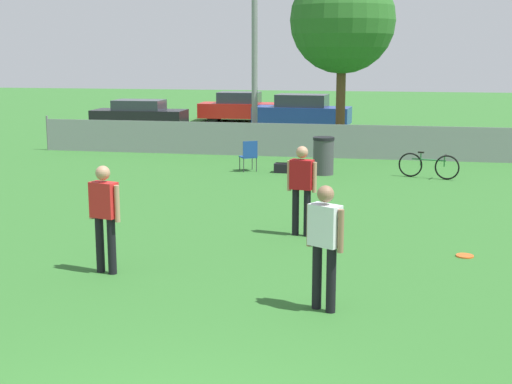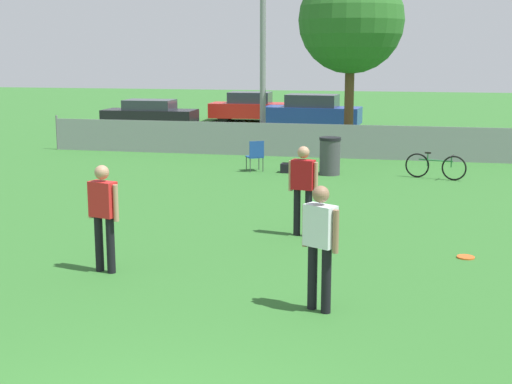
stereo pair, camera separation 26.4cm
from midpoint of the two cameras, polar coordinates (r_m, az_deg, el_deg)
fence_backline at (r=23.35m, az=7.04°, el=4.04°), size 20.09×0.07×1.21m
tree_near_pole at (r=24.77m, az=7.93°, el=13.41°), size 3.55×3.55×6.23m
player_thrower_red at (r=13.22m, az=4.36°, el=0.65°), size 0.57×0.30×1.69m
player_receiver_white at (r=9.36m, az=5.95°, el=-3.74°), size 0.51×0.40×1.69m
player_defender_red at (r=11.20m, az=-11.45°, el=-1.44°), size 0.56×0.32×1.69m
frisbee_disc at (r=12.51m, az=17.01°, el=-5.00°), size 0.29×0.29×0.03m
folding_chair_sideline at (r=20.58m, az=0.33°, el=3.04°), size 0.59×0.59×0.89m
bicycle_sideline at (r=19.99m, az=14.53°, el=2.01°), size 1.62×0.59×0.72m
trash_bin at (r=20.13m, az=6.31°, el=2.89°), size 0.61×0.61×1.06m
gear_bag_sideline at (r=20.43m, az=3.21°, el=1.93°), size 0.59×0.32×0.29m
parked_car_dark at (r=33.51m, az=-8.26°, el=6.23°), size 4.32×1.85×1.26m
parked_car_red at (r=36.02m, az=-0.27°, el=6.79°), size 4.02×1.86×1.45m
parked_car_blue at (r=32.87m, az=4.74°, el=6.41°), size 4.48×1.95×1.52m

